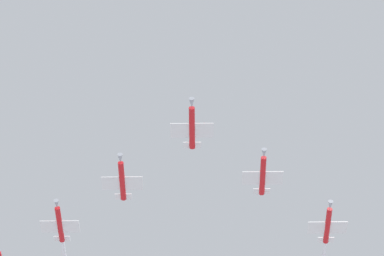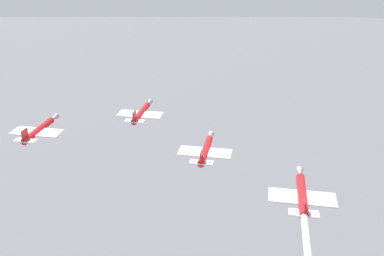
% 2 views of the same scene
% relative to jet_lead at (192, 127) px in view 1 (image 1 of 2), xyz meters
% --- Properties ---
extents(jet_lead, '(9.13, 12.56, 2.62)m').
position_rel_jet_lead_xyz_m(jet_lead, '(0.00, 0.00, 0.00)').
color(jet_lead, red).
extents(jet_port_inner, '(9.13, 12.56, 2.62)m').
position_rel_jet_lead_xyz_m(jet_port_inner, '(-14.42, -14.24, 0.70)').
color(jet_port_inner, red).
extents(jet_starboard_inner, '(9.13, 12.56, 2.62)m').
position_rel_jet_lead_xyz_m(jet_starboard_inner, '(15.99, -12.45, -0.70)').
color(jet_starboard_inner, red).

